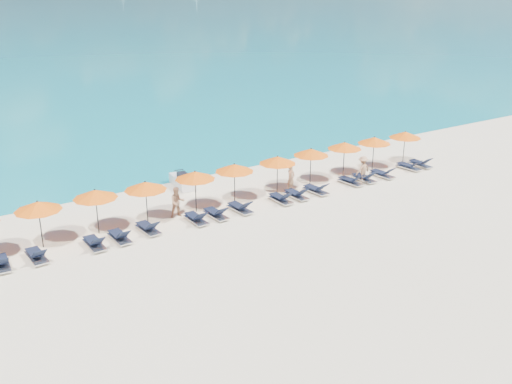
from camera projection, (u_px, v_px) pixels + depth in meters
ground at (290, 233)px, 27.47m from camera, size 1400.00×1400.00×0.00m
jetski at (183, 181)px, 33.70m from camera, size 1.18×2.49×0.86m
beachgoer_a at (291, 178)px, 32.81m from camera, size 0.67×0.55×1.60m
beachgoer_b at (177, 202)px, 29.14m from camera, size 0.85×0.58×1.60m
beachgoer_c at (363, 169)px, 34.41m from camera, size 1.08×0.57×1.61m
umbrella_1 at (38, 206)px, 25.30m from camera, size 2.10×2.10×2.28m
umbrella_2 at (95, 194)px, 26.75m from camera, size 2.10×2.10×2.28m
umbrella_3 at (145, 186)px, 27.84m from camera, size 2.10×2.10×2.28m
umbrella_4 at (195, 175)px, 29.39m from camera, size 2.10×2.10×2.28m
umbrella_5 at (234, 168)px, 30.61m from camera, size 2.10×2.10×2.28m
umbrella_6 at (277, 160)px, 31.98m from camera, size 2.10×2.10×2.28m
umbrella_7 at (311, 152)px, 33.49m from camera, size 2.10×2.10×2.28m
umbrella_8 at (345, 146)px, 34.87m from camera, size 2.10×2.10×2.28m
umbrella_9 at (374, 140)px, 36.04m from camera, size 2.10×2.10×2.28m
umbrella_10 at (405, 135)px, 37.39m from camera, size 2.10×2.10×2.28m
lounger_1 at (1, 263)px, 23.99m from camera, size 0.75×1.74×0.66m
lounger_2 at (37, 255)px, 24.67m from camera, size 0.69×1.72×0.66m
lounger_3 at (94, 243)px, 25.87m from camera, size 0.64×1.71×0.66m
lounger_4 at (120, 236)px, 26.54m from camera, size 0.67×1.72×0.66m
lounger_5 at (148, 228)px, 27.48m from camera, size 0.73×1.74×0.66m
lounger_6 at (196, 218)px, 28.61m from camera, size 0.63×1.70×0.66m
lounger_7 at (216, 213)px, 29.20m from camera, size 0.69×1.72×0.66m
lounger_8 at (240, 208)px, 29.99m from camera, size 0.72×1.73×0.66m
lounger_9 at (281, 198)px, 31.28m from camera, size 0.62×1.70×0.66m
lounger_10 at (296, 194)px, 31.89m from camera, size 0.64×1.71×0.66m
lounger_11 at (316, 189)px, 32.66m from camera, size 0.74×1.74×0.66m
lounger_12 at (351, 181)px, 34.10m from camera, size 0.77×1.75×0.66m
lounger_13 at (364, 178)px, 34.65m from camera, size 0.64×1.71×0.66m
lounger_14 at (383, 174)px, 35.39m from camera, size 0.72×1.73×0.66m
lounger_15 at (409, 166)px, 36.87m from camera, size 0.77×1.75×0.66m
lounger_16 at (420, 163)px, 37.42m from camera, size 0.70×1.73×0.66m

